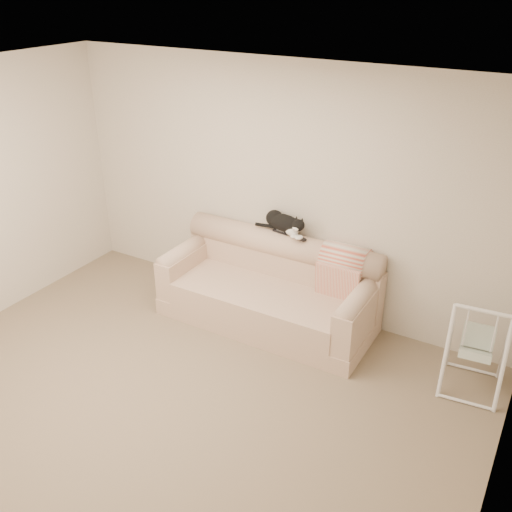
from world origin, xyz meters
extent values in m
plane|color=#746752|center=(0.00, 0.00, 0.00)|extent=(5.00, 5.00, 0.00)
cube|color=#C1B39D|center=(0.00, 2.00, 1.30)|extent=(5.00, 0.04, 2.60)
cube|color=white|center=(0.00, 0.00, 2.59)|extent=(5.00, 4.00, 0.02)
cube|color=tan|center=(0.09, 1.53, 0.09)|extent=(2.20, 0.90, 0.18)
cube|color=tan|center=(0.09, 1.42, 0.30)|extent=(1.80, 0.68, 0.24)
cube|color=tan|center=(0.09, 1.87, 0.43)|extent=(2.20, 0.22, 0.50)
cylinder|color=tan|center=(0.09, 1.87, 0.76)|extent=(2.16, 0.28, 0.28)
cube|color=tan|center=(-0.90, 1.53, 0.39)|extent=(0.20, 0.88, 0.42)
cylinder|color=tan|center=(-0.90, 1.53, 0.60)|extent=(0.18, 0.84, 0.18)
cube|color=tan|center=(1.08, 1.53, 0.39)|extent=(0.20, 0.88, 0.42)
cylinder|color=tan|center=(1.08, 1.53, 0.60)|extent=(0.18, 0.84, 0.18)
cube|color=black|center=(0.07, 1.86, 0.91)|extent=(0.19, 0.07, 0.02)
cube|color=gray|center=(0.07, 1.86, 0.92)|extent=(0.10, 0.05, 0.01)
cube|color=black|center=(0.30, 1.83, 0.91)|extent=(0.17, 0.12, 0.02)
ellipsoid|color=black|center=(0.11, 1.88, 1.00)|extent=(0.44, 0.27, 0.17)
ellipsoid|color=black|center=(-0.03, 1.91, 1.01)|extent=(0.22, 0.21, 0.17)
ellipsoid|color=white|center=(0.21, 1.83, 0.97)|extent=(0.18, 0.13, 0.12)
ellipsoid|color=black|center=(0.29, 1.80, 1.05)|extent=(0.15, 0.15, 0.12)
ellipsoid|color=white|center=(0.29, 1.75, 1.03)|extent=(0.08, 0.07, 0.05)
sphere|color=#BF7272|center=(0.28, 1.73, 1.03)|extent=(0.01, 0.01, 0.01)
cone|color=black|center=(0.26, 1.82, 1.11)|extent=(0.05, 0.06, 0.06)
cone|color=black|center=(0.33, 1.81, 1.11)|extent=(0.07, 0.07, 0.06)
sphere|color=#B29230|center=(0.26, 1.76, 1.06)|extent=(0.02, 0.02, 0.02)
sphere|color=#B29230|center=(0.31, 1.75, 1.06)|extent=(0.02, 0.02, 0.02)
ellipsoid|color=white|center=(0.27, 1.77, 0.94)|extent=(0.09, 0.11, 0.04)
ellipsoid|color=white|center=(0.32, 1.76, 0.94)|extent=(0.09, 0.11, 0.04)
cylinder|color=black|center=(-0.11, 1.86, 0.94)|extent=(0.23, 0.07, 0.04)
cylinder|color=#D25A42|center=(0.79, 1.87, 0.76)|extent=(0.45, 0.33, 0.33)
cube|color=#D25A42|center=(0.79, 1.70, 0.56)|extent=(0.45, 0.09, 0.42)
cylinder|color=white|center=(1.93, 1.38, 0.40)|extent=(0.06, 0.28, 0.80)
cylinder|color=white|center=(1.91, 1.62, 0.40)|extent=(0.06, 0.28, 0.80)
cylinder|color=white|center=(2.39, 1.42, 0.40)|extent=(0.06, 0.28, 0.80)
cylinder|color=white|center=(2.37, 1.67, 0.40)|extent=(0.06, 0.28, 0.80)
cylinder|color=white|center=(2.15, 1.52, 0.79)|extent=(0.46, 0.08, 0.04)
cylinder|color=white|center=(2.17, 1.28, 0.02)|extent=(0.46, 0.07, 0.03)
cylinder|color=white|center=(2.13, 1.77, 0.02)|extent=(0.46, 0.07, 0.03)
cube|color=white|center=(2.15, 1.50, 0.37)|extent=(0.29, 0.26, 0.15)
cube|color=white|center=(2.14, 1.60, 0.49)|extent=(0.27, 0.14, 0.21)
cylinder|color=white|center=(2.04, 1.51, 0.60)|extent=(0.01, 0.01, 0.38)
cylinder|color=white|center=(2.26, 1.54, 0.60)|extent=(0.01, 0.01, 0.38)
camera|label=1|loc=(2.52, -2.87, 3.32)|focal=40.00mm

